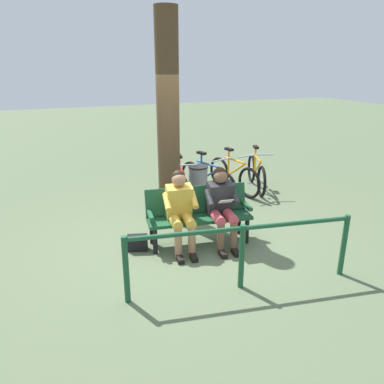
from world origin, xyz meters
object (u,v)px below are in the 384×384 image
Objects in this scene: bench at (198,211)px; person_reading at (222,203)px; litter_bin at (198,187)px; bicycle_blue at (256,173)px; bicycle_silver at (233,176)px; tree_trunk at (168,119)px; bicycle_green at (207,180)px; handbag at (138,243)px; bicycle_red at (181,185)px; person_companion at (180,207)px.

bench is 1.38× the size of person_reading.
litter_bin is (-0.26, -1.50, -0.24)m from person_reading.
bicycle_silver is (0.56, -0.03, 0.00)m from bicycle_blue.
tree_trunk is 2.18× the size of bicycle_green.
bicycle_green reaches higher than bench.
litter_bin is at bearing -141.07° from handbag.
bicycle_silver reaches higher than litter_bin.
bench reaches higher than litter_bin.
bicycle_silver is 1.30m from bicycle_red.
bench reaches higher than handbag.
bicycle_silver is at bearing 79.33° from bicycle_green.
tree_trunk is (0.36, -1.37, 1.10)m from person_reading.
litter_bin is at bearing -57.44° from bicycle_green.
handbag is 2.64m from bicycle_green.
bicycle_silver reaches higher than handbag.
bench is at bearing -30.30° from bicycle_blue.
person_reading is 2.17m from bicycle_green.
person_companion is at bearing -9.12° from bicycle_red.
person_reading is at bearing -36.89° from bicycle_green.
litter_bin is at bearing -91.46° from person_reading.
bench is 5.51× the size of handbag.
bicycle_blue is 0.56m from bicycle_silver.
bench is 1.03× the size of bicycle_blue.
person_reading reaches higher than bicycle_blue.
person_reading is (-0.30, 0.21, 0.16)m from bench.
handbag is (1.26, -0.27, -0.54)m from person_reading.
bench is 1.04m from handbag.
bicycle_silver is (-1.67, -1.91, -0.15)m from bench.
tree_trunk is at bearing 12.09° from litter_bin.
tree_trunk reaches higher than bicycle_silver.
bench is 0.99× the size of bicycle_silver.
person_reading is 1.00× the size of person_companion.
tree_trunk reaches higher than handbag.
handbag is 0.19× the size of bicycle_green.
bicycle_blue is (-2.22, -1.88, -0.15)m from bench.
bench is at bearing -51.97° from bicycle_silver.
bicycle_green is at bearing 110.32° from bicycle_red.
bench is 1.95× the size of litter_bin.
bicycle_green is 0.98× the size of bicycle_red.
bicycle_blue is 0.99× the size of bicycle_green.
bench is 1.71m from tree_trunk.
bicycle_green is (-0.99, -1.82, -0.15)m from bench.
litter_bin is 0.51× the size of bicycle_red.
tree_trunk is 2.78m from bicycle_blue.
handbag is at bearing -3.72° from person_reading.
bench is at bearing -46.53° from bicycle_green.
bicycle_red is at bearing -93.11° from bicycle_silver.
bicycle_blue is at bearing -162.50° from tree_trunk.
person_companion reaches higher than bicycle_silver.
bicycle_blue and bicycle_green have the same top height.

